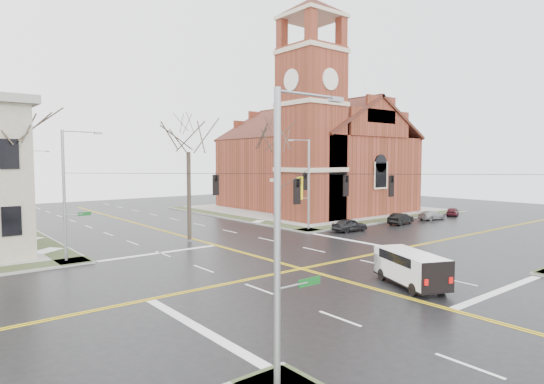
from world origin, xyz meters
TOP-DOWN VIEW (x-y plane):
  - ground at (0.00, 0.00)m, footprint 120.00×120.00m
  - sidewalks at (0.00, 0.00)m, footprint 80.00×80.00m
  - road_markings at (0.00, 0.00)m, footprint 100.00×100.00m
  - church at (24.76, 24.78)m, footprint 24.28×27.48m
  - signal_pole_ne at (11.32, 11.50)m, footprint 2.75×0.22m
  - signal_pole_nw at (-11.32, 11.50)m, footprint 2.75×0.22m
  - signal_pole_sw at (-11.32, -11.50)m, footprint 2.75×0.22m
  - span_wires at (0.00, 0.00)m, footprint 23.02×23.02m
  - traffic_signals at (-0.00, -0.67)m, footprint 8.21×8.26m
  - streetlight_north_a at (-10.65, 28.00)m, footprint 2.30×0.20m
  - cargo_van at (2.08, -6.70)m, footprint 3.75×5.35m
  - parked_car_a at (14.29, 8.51)m, footprint 3.95×1.89m
  - parked_car_b at (22.56, 8.38)m, footprint 3.95×1.88m
  - parked_car_c at (28.81, 8.41)m, footprint 3.92×2.01m
  - parked_car_d at (34.26, 8.88)m, footprint 3.53×2.55m
  - tree_nw_far at (-14.03, 13.79)m, footprint 4.00×4.00m
  - tree_nw_near at (-0.79, 13.62)m, footprint 4.00×4.00m
  - tree_ne at (9.15, 13.84)m, footprint 4.00×4.00m

SIDE VIEW (x-z plane):
  - ground at x=0.00m, z-range 0.00..0.00m
  - road_markings at x=0.00m, z-range 0.00..0.01m
  - sidewalks at x=0.00m, z-range -0.01..0.16m
  - parked_car_c at x=28.81m, z-range 0.00..1.09m
  - parked_car_d at x=34.26m, z-range 0.00..1.12m
  - parked_car_b at x=22.56m, z-range 0.00..1.25m
  - parked_car_a at x=14.29m, z-range 0.00..1.30m
  - cargo_van at x=2.08m, z-range 0.17..2.08m
  - streetlight_north_a at x=-10.65m, z-range 0.47..8.47m
  - signal_pole_ne at x=11.32m, z-range 0.45..9.45m
  - signal_pole_nw at x=-11.32m, z-range 0.45..9.45m
  - signal_pole_sw at x=-11.32m, z-range 0.45..9.45m
  - traffic_signals at x=0.00m, z-range 4.80..6.10m
  - span_wires at x=0.00m, z-range 6.18..6.22m
  - tree_nw_near at x=-0.79m, z-range 2.57..14.03m
  - church at x=24.76m, z-range -5.32..22.18m
  - tree_ne at x=9.15m, z-range 2.65..14.53m
  - tree_nw_far at x=-14.03m, z-range 2.70..14.82m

